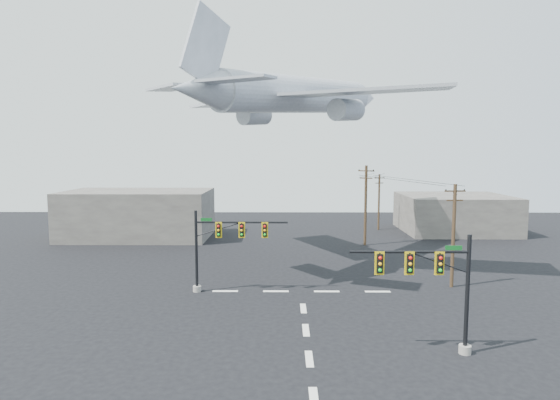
{
  "coord_description": "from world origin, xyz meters",
  "views": [
    {
      "loc": [
        -1.31,
        -23.81,
        10.98
      ],
      "look_at": [
        -1.61,
        5.0,
        7.97
      ],
      "focal_mm": 30.0,
      "sensor_mm": 36.0,
      "label": 1
    }
  ],
  "objects_px": {
    "utility_pole_a": "(453,234)",
    "airliner": "(299,96)",
    "utility_pole_b": "(366,204)",
    "signal_mast_far": "(220,246)",
    "signal_mast_near": "(438,287)",
    "utility_pole_c": "(379,201)"
  },
  "relations": [
    {
      "from": "utility_pole_b",
      "to": "airliner",
      "type": "relative_size",
      "value": 0.34
    },
    {
      "from": "signal_mast_far",
      "to": "airliner",
      "type": "relative_size",
      "value": 0.27
    },
    {
      "from": "utility_pole_c",
      "to": "signal_mast_far",
      "type": "bearing_deg",
      "value": -143.31
    },
    {
      "from": "utility_pole_a",
      "to": "signal_mast_far",
      "type": "bearing_deg",
      "value": -178.65
    },
    {
      "from": "signal_mast_far",
      "to": "utility_pole_b",
      "type": "height_order",
      "value": "utility_pole_b"
    },
    {
      "from": "signal_mast_near",
      "to": "utility_pole_b",
      "type": "distance_m",
      "value": 29.7
    },
    {
      "from": "utility_pole_c",
      "to": "utility_pole_b",
      "type": "bearing_deg",
      "value": -130.51
    },
    {
      "from": "signal_mast_near",
      "to": "utility_pole_a",
      "type": "height_order",
      "value": "utility_pole_a"
    },
    {
      "from": "utility_pole_a",
      "to": "airliner",
      "type": "xyz_separation_m",
      "value": [
        -12.19,
        7.99,
        11.86
      ]
    },
    {
      "from": "utility_pole_c",
      "to": "airliner",
      "type": "bearing_deg",
      "value": -142.22
    },
    {
      "from": "utility_pole_b",
      "to": "utility_pole_a",
      "type": "bearing_deg",
      "value": -52.87
    },
    {
      "from": "utility_pole_a",
      "to": "airliner",
      "type": "distance_m",
      "value": 18.79
    },
    {
      "from": "utility_pole_a",
      "to": "utility_pole_b",
      "type": "distance_m",
      "value": 17.49
    },
    {
      "from": "utility_pole_c",
      "to": "airliner",
      "type": "distance_m",
      "value": 26.07
    },
    {
      "from": "signal_mast_near",
      "to": "utility_pole_a",
      "type": "distance_m",
      "value": 13.76
    },
    {
      "from": "signal_mast_near",
      "to": "airliner",
      "type": "distance_m",
      "value": 25.1
    },
    {
      "from": "signal_mast_near",
      "to": "utility_pole_c",
      "type": "xyz_separation_m",
      "value": [
        4.94,
        40.48,
        0.36
      ]
    },
    {
      "from": "signal_mast_near",
      "to": "utility_pole_c",
      "type": "distance_m",
      "value": 40.78
    },
    {
      "from": "utility_pole_a",
      "to": "utility_pole_b",
      "type": "height_order",
      "value": "utility_pole_b"
    },
    {
      "from": "utility_pole_c",
      "to": "airliner",
      "type": "xyz_separation_m",
      "value": [
        -11.78,
        -19.83,
        12.15
      ]
    },
    {
      "from": "utility_pole_b",
      "to": "airliner",
      "type": "height_order",
      "value": "airliner"
    },
    {
      "from": "airliner",
      "to": "signal_mast_near",
      "type": "bearing_deg",
      "value": -124.52
    }
  ]
}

